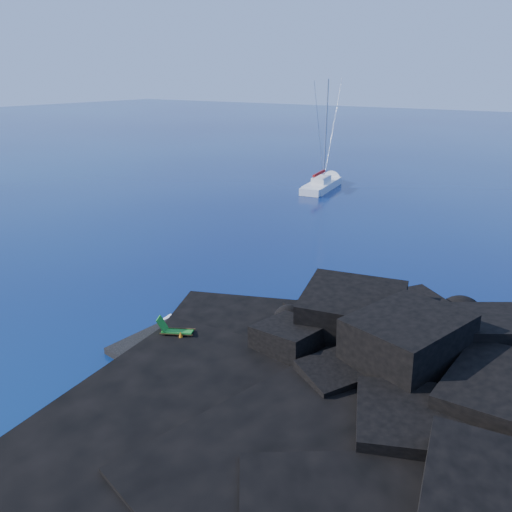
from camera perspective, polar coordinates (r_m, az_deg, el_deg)
The scene contains 9 objects.
ground at distance 28.26m, azimuth -13.70°, elevation -9.05°, with size 400.00×400.00×0.00m, color #030636.
headland at distance 24.22m, azimuth 14.52°, elevation -14.48°, with size 24.00×24.00×3.60m, color black, non-canonical shape.
beach at distance 25.82m, azimuth -5.87°, elevation -11.52°, with size 8.50×6.00×0.70m, color black.
surf_foam at distance 28.70m, azimuth 0.65°, elevation -7.94°, with size 10.00×8.00×0.06m, color white, non-canonical shape.
sailboat at distance 63.42m, azimuth 7.56°, elevation 7.63°, with size 2.61×12.46×13.07m, color white, non-canonical shape.
deck_chair at distance 26.75m, azimuth -8.98°, elevation -8.06°, with size 1.83×0.80×1.26m, color #1B7B22, non-canonical shape.
towel at distance 25.07m, azimuth -3.25°, elevation -11.48°, with size 1.89×0.89×0.05m, color white.
sunbather at distance 24.99m, azimuth -3.26°, elevation -11.21°, with size 1.76×0.43×0.24m, color tan, non-canonical shape.
marker_cone at distance 26.54m, azimuth -8.58°, elevation -9.10°, with size 0.39×0.39×0.59m, color orange.
Camera 1 is at (18.75, -16.28, 13.48)m, focal length 35.00 mm.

